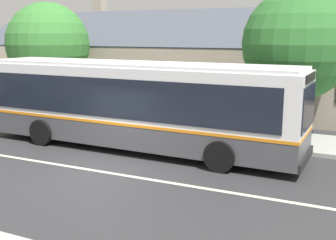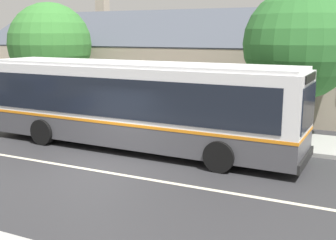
# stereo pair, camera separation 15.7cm
# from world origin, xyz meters

# --- Properties ---
(ground_plane) EXTENTS (300.00, 300.00, 0.00)m
(ground_plane) POSITION_xyz_m (0.00, 0.00, 0.00)
(ground_plane) COLOR #2D2D30
(sidewalk_far) EXTENTS (60.00, 3.00, 0.15)m
(sidewalk_far) POSITION_xyz_m (0.00, 6.00, 0.07)
(sidewalk_far) COLOR #9E9E99
(sidewalk_far) RESTS_ON ground
(lane_divider_stripe) EXTENTS (60.00, 0.16, 0.01)m
(lane_divider_stripe) POSITION_xyz_m (0.00, 0.00, 0.00)
(lane_divider_stripe) COLOR beige
(lane_divider_stripe) RESTS_ON ground
(community_building) EXTENTS (26.36, 8.54, 6.69)m
(community_building) POSITION_xyz_m (-2.11, 13.30, 1.88)
(community_building) COLOR tan
(community_building) RESTS_ON ground
(transit_bus) EXTENTS (12.53, 3.00, 3.20)m
(transit_bus) POSITION_xyz_m (-0.23, 2.90, 1.72)
(transit_bus) COLOR #47474C
(transit_bus) RESTS_ON ground
(bench_by_building) EXTENTS (1.80, 0.51, 0.94)m
(bench_by_building) POSITION_xyz_m (-6.86, 5.26, 0.57)
(bench_by_building) COLOR brown
(bench_by_building) RESTS_ON sidewalk_far
(bench_down_street) EXTENTS (1.74, 0.51, 0.94)m
(bench_down_street) POSITION_xyz_m (-2.68, 6.01, 0.57)
(bench_down_street) COLOR brown
(bench_down_street) RESTS_ON sidewalk_far
(street_tree_primary) EXTENTS (4.46, 4.46, 6.06)m
(street_tree_primary) POSITION_xyz_m (4.90, 7.22, 3.66)
(street_tree_primary) COLOR #4C3828
(street_tree_primary) RESTS_ON ground
(street_tree_secondary) EXTENTS (4.31, 4.31, 5.84)m
(street_tree_secondary) POSITION_xyz_m (-7.70, 7.13, 3.58)
(street_tree_secondary) COLOR #4C3828
(street_tree_secondary) RESTS_ON ground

